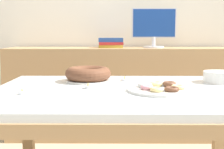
{
  "coord_description": "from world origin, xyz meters",
  "views": [
    {
      "loc": [
        -0.06,
        -1.66,
        1.03
      ],
      "look_at": [
        -0.08,
        0.15,
        0.78
      ],
      "focal_mm": 50.0,
      "sensor_mm": 36.0,
      "label": 1
    }
  ],
  "objects_px": {
    "computer_monitor": "(154,28)",
    "book_stack": "(111,43)",
    "cake_chocolate_round": "(88,74)",
    "plate_stack": "(221,77)",
    "tealight_right_edge": "(88,87)",
    "tealight_centre": "(22,92)",
    "tealight_left_edge": "(124,80)",
    "pastry_platter": "(161,89)"
  },
  "relations": [
    {
      "from": "tealight_right_edge",
      "to": "computer_monitor",
      "type": "bearing_deg",
      "value": 68.56
    },
    {
      "from": "cake_chocolate_round",
      "to": "plate_stack",
      "type": "xyz_separation_m",
      "value": [
        0.81,
        -0.04,
        -0.01
      ]
    },
    {
      "from": "book_stack",
      "to": "computer_monitor",
      "type": "bearing_deg",
      "value": -0.19
    },
    {
      "from": "pastry_platter",
      "to": "tealight_centre",
      "type": "bearing_deg",
      "value": -172.54
    },
    {
      "from": "tealight_left_edge",
      "to": "book_stack",
      "type": "bearing_deg",
      "value": 95.25
    },
    {
      "from": "cake_chocolate_round",
      "to": "plate_stack",
      "type": "relative_size",
      "value": 1.36
    },
    {
      "from": "tealight_right_edge",
      "to": "tealight_centre",
      "type": "bearing_deg",
      "value": -152.15
    },
    {
      "from": "plate_stack",
      "to": "cake_chocolate_round",
      "type": "bearing_deg",
      "value": 177.24
    },
    {
      "from": "cake_chocolate_round",
      "to": "tealight_centre",
      "type": "xyz_separation_m",
      "value": [
        -0.29,
        -0.41,
        -0.04
      ]
    },
    {
      "from": "tealight_right_edge",
      "to": "plate_stack",
      "type": "bearing_deg",
      "value": 14.48
    },
    {
      "from": "plate_stack",
      "to": "tealight_centre",
      "type": "relative_size",
      "value": 5.25
    },
    {
      "from": "plate_stack",
      "to": "tealight_right_edge",
      "type": "xyz_separation_m",
      "value": [
        -0.79,
        -0.21,
        -0.02
      ]
    },
    {
      "from": "pastry_platter",
      "to": "tealight_centre",
      "type": "relative_size",
      "value": 8.75
    },
    {
      "from": "tealight_right_edge",
      "to": "tealight_centre",
      "type": "distance_m",
      "value": 0.36
    },
    {
      "from": "pastry_platter",
      "to": "tealight_left_edge",
      "type": "height_order",
      "value": "pastry_platter"
    },
    {
      "from": "cake_chocolate_round",
      "to": "tealight_right_edge",
      "type": "distance_m",
      "value": 0.25
    },
    {
      "from": "plate_stack",
      "to": "tealight_centre",
      "type": "bearing_deg",
      "value": -161.49
    },
    {
      "from": "computer_monitor",
      "to": "tealight_centre",
      "type": "bearing_deg",
      "value": -119.23
    },
    {
      "from": "pastry_platter",
      "to": "plate_stack",
      "type": "relative_size",
      "value": 1.67
    },
    {
      "from": "book_stack",
      "to": "tealight_left_edge",
      "type": "height_order",
      "value": "book_stack"
    },
    {
      "from": "pastry_platter",
      "to": "tealight_left_edge",
      "type": "bearing_deg",
      "value": 117.68
    },
    {
      "from": "book_stack",
      "to": "pastry_platter",
      "type": "height_order",
      "value": "book_stack"
    },
    {
      "from": "computer_monitor",
      "to": "pastry_platter",
      "type": "height_order",
      "value": "computer_monitor"
    },
    {
      "from": "computer_monitor",
      "to": "plate_stack",
      "type": "relative_size",
      "value": 2.02
    },
    {
      "from": "plate_stack",
      "to": "tealight_right_edge",
      "type": "height_order",
      "value": "plate_stack"
    },
    {
      "from": "computer_monitor",
      "to": "tealight_right_edge",
      "type": "bearing_deg",
      "value": -111.44
    },
    {
      "from": "book_stack",
      "to": "cake_chocolate_round",
      "type": "xyz_separation_m",
      "value": [
        -0.13,
        -1.08,
        -0.16
      ]
    },
    {
      "from": "tealight_left_edge",
      "to": "pastry_platter",
      "type": "bearing_deg",
      "value": -62.32
    },
    {
      "from": "computer_monitor",
      "to": "book_stack",
      "type": "relative_size",
      "value": 1.77
    },
    {
      "from": "tealight_left_edge",
      "to": "tealight_right_edge",
      "type": "bearing_deg",
      "value": -127.81
    },
    {
      "from": "cake_chocolate_round",
      "to": "tealight_centre",
      "type": "bearing_deg",
      "value": -125.63
    },
    {
      "from": "computer_monitor",
      "to": "book_stack",
      "type": "bearing_deg",
      "value": 179.81
    },
    {
      "from": "book_stack",
      "to": "plate_stack",
      "type": "xyz_separation_m",
      "value": [
        0.68,
        -1.12,
        -0.17
      ]
    },
    {
      "from": "computer_monitor",
      "to": "cake_chocolate_round",
      "type": "bearing_deg",
      "value": -116.56
    },
    {
      "from": "tealight_right_edge",
      "to": "book_stack",
      "type": "bearing_deg",
      "value": 85.29
    },
    {
      "from": "book_stack",
      "to": "tealight_right_edge",
      "type": "height_order",
      "value": "book_stack"
    },
    {
      "from": "computer_monitor",
      "to": "tealight_right_edge",
      "type": "xyz_separation_m",
      "value": [
        -0.52,
        -1.33,
        -0.34
      ]
    },
    {
      "from": "pastry_platter",
      "to": "tealight_right_edge",
      "type": "relative_size",
      "value": 8.75
    },
    {
      "from": "computer_monitor",
      "to": "tealight_left_edge",
      "type": "height_order",
      "value": "computer_monitor"
    },
    {
      "from": "book_stack",
      "to": "tealight_centre",
      "type": "xyz_separation_m",
      "value": [
        -0.42,
        -1.49,
        -0.2
      ]
    },
    {
      "from": "computer_monitor",
      "to": "plate_stack",
      "type": "distance_m",
      "value": 1.2
    },
    {
      "from": "tealight_centre",
      "to": "cake_chocolate_round",
      "type": "bearing_deg",
      "value": 54.37
    }
  ]
}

